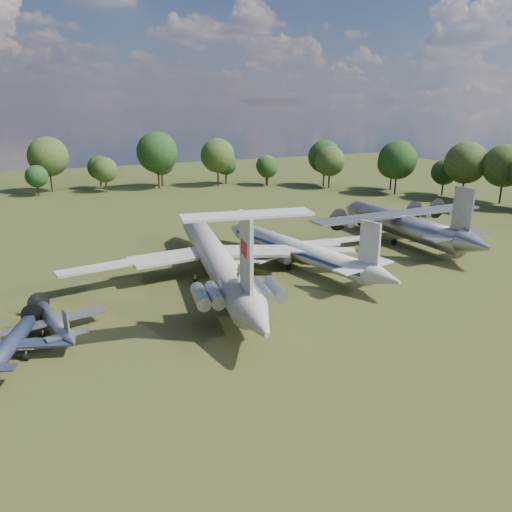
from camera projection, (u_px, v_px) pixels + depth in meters
name	position (u px, v px, depth m)	size (l,w,h in m)	color
ground	(205.00, 290.00, 70.49)	(300.00, 300.00, 0.00)	#1F3C14
il62_airliner	(215.00, 262.00, 73.36)	(44.10, 57.33, 5.62)	silver
tu104_jet	(297.00, 253.00, 80.29)	(32.20, 42.93, 4.29)	silver
an12_transport	(402.00, 228.00, 93.71)	(36.86, 41.19, 5.42)	#999CA1
small_prop_west	(11.00, 349.00, 51.13)	(12.32, 16.79, 2.46)	black
small_prop_northwest	(55.00, 324.00, 56.89)	(11.42, 15.58, 2.28)	#9B9EA2
person_on_il62	(239.00, 272.00, 57.72)	(0.71, 0.46, 1.94)	#9A774E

